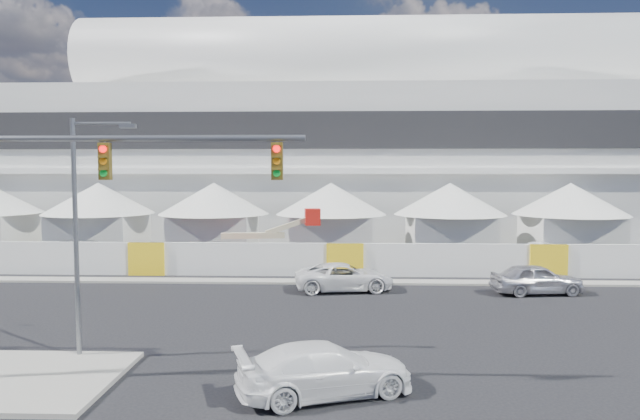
{
  "coord_description": "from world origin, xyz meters",
  "views": [
    {
      "loc": [
        5.74,
        -19.38,
        6.36
      ],
      "look_at": [
        4.67,
        10.0,
        4.3
      ],
      "focal_mm": 32.0,
      "sensor_mm": 36.0,
      "label": 1
    }
  ],
  "objects_px": {
    "lot_car_b": "(580,259)",
    "streetlight_median": "(82,220)",
    "sedan_silver": "(537,279)",
    "pickup_near": "(325,369)",
    "lot_car_a": "(545,253)",
    "boom_lift": "(244,253)",
    "pickup_curb": "(344,277)",
    "lot_car_c": "(92,252)"
  },
  "relations": [
    {
      "from": "lot_car_b",
      "to": "streetlight_median",
      "type": "bearing_deg",
      "value": 109.84
    },
    {
      "from": "sedan_silver",
      "to": "pickup_near",
      "type": "bearing_deg",
      "value": 135.37
    },
    {
      "from": "lot_car_a",
      "to": "streetlight_median",
      "type": "relative_size",
      "value": 0.51
    },
    {
      "from": "pickup_near",
      "to": "lot_car_a",
      "type": "xyz_separation_m",
      "value": [
        14.61,
        23.9,
        -0.07
      ]
    },
    {
      "from": "pickup_near",
      "to": "lot_car_a",
      "type": "height_order",
      "value": "pickup_near"
    },
    {
      "from": "lot_car_b",
      "to": "boom_lift",
      "type": "height_order",
      "value": "boom_lift"
    },
    {
      "from": "pickup_curb",
      "to": "lot_car_a",
      "type": "xyz_separation_m",
      "value": [
        13.97,
        9.84,
        -0.06
      ]
    },
    {
      "from": "streetlight_median",
      "to": "pickup_near",
      "type": "bearing_deg",
      "value": -19.03
    },
    {
      "from": "sedan_silver",
      "to": "boom_lift",
      "type": "relative_size",
      "value": 0.59
    },
    {
      "from": "pickup_near",
      "to": "lot_car_b",
      "type": "height_order",
      "value": "pickup_near"
    },
    {
      "from": "pickup_near",
      "to": "streetlight_median",
      "type": "bearing_deg",
      "value": 50.81
    },
    {
      "from": "sedan_silver",
      "to": "lot_car_a",
      "type": "relative_size",
      "value": 1.13
    },
    {
      "from": "sedan_silver",
      "to": "lot_car_b",
      "type": "height_order",
      "value": "sedan_silver"
    },
    {
      "from": "lot_car_a",
      "to": "boom_lift",
      "type": "bearing_deg",
      "value": 122.5
    },
    {
      "from": "pickup_near",
      "to": "streetlight_median",
      "type": "xyz_separation_m",
      "value": [
        -8.19,
        2.83,
        3.96
      ]
    },
    {
      "from": "sedan_silver",
      "to": "boom_lift",
      "type": "bearing_deg",
      "value": 60.15
    },
    {
      "from": "boom_lift",
      "to": "lot_car_b",
      "type": "bearing_deg",
      "value": -6.6
    },
    {
      "from": "lot_car_c",
      "to": "boom_lift",
      "type": "distance_m",
      "value": 11.27
    },
    {
      "from": "pickup_curb",
      "to": "lot_car_b",
      "type": "height_order",
      "value": "pickup_curb"
    },
    {
      "from": "pickup_near",
      "to": "pickup_curb",
      "type": "bearing_deg",
      "value": -22.75
    },
    {
      "from": "pickup_curb",
      "to": "lot_car_b",
      "type": "xyz_separation_m",
      "value": [
        15.2,
        7.04,
        -0.06
      ]
    },
    {
      "from": "boom_lift",
      "to": "pickup_near",
      "type": "bearing_deg",
      "value": -82.5
    },
    {
      "from": "sedan_silver",
      "to": "streetlight_median",
      "type": "relative_size",
      "value": 0.58
    },
    {
      "from": "lot_car_c",
      "to": "lot_car_b",
      "type": "bearing_deg",
      "value": -74.7
    },
    {
      "from": "lot_car_b",
      "to": "boom_lift",
      "type": "xyz_separation_m",
      "value": [
        -21.6,
        -0.61,
        0.37
      ]
    },
    {
      "from": "sedan_silver",
      "to": "lot_car_c",
      "type": "bearing_deg",
      "value": 64.56
    },
    {
      "from": "lot_car_b",
      "to": "lot_car_a",
      "type": "bearing_deg",
      "value": 6.16
    },
    {
      "from": "lot_car_a",
      "to": "lot_car_b",
      "type": "height_order",
      "value": "lot_car_a"
    },
    {
      "from": "lot_car_a",
      "to": "lot_car_c",
      "type": "bearing_deg",
      "value": 115.09
    },
    {
      "from": "lot_car_a",
      "to": "streetlight_median",
      "type": "bearing_deg",
      "value": 155.75
    },
    {
      "from": "lot_car_a",
      "to": "lot_car_c",
      "type": "xyz_separation_m",
      "value": [
        -31.41,
        -1.14,
        0.06
      ]
    },
    {
      "from": "lot_car_b",
      "to": "pickup_curb",
      "type": "bearing_deg",
      "value": 97.45
    },
    {
      "from": "sedan_silver",
      "to": "pickup_near",
      "type": "distance_m",
      "value": 17.19
    },
    {
      "from": "sedan_silver",
      "to": "pickup_curb",
      "type": "bearing_deg",
      "value": 80.41
    },
    {
      "from": "lot_car_b",
      "to": "boom_lift",
      "type": "relative_size",
      "value": 0.5
    },
    {
      "from": "lot_car_b",
      "to": "lot_car_c",
      "type": "distance_m",
      "value": 32.67
    },
    {
      "from": "lot_car_a",
      "to": "lot_car_c",
      "type": "height_order",
      "value": "lot_car_c"
    },
    {
      "from": "lot_car_a",
      "to": "boom_lift",
      "type": "relative_size",
      "value": 0.52
    },
    {
      "from": "lot_car_c",
      "to": "boom_lift",
      "type": "height_order",
      "value": "boom_lift"
    },
    {
      "from": "sedan_silver",
      "to": "pickup_near",
      "type": "relative_size",
      "value": 0.9
    },
    {
      "from": "streetlight_median",
      "to": "pickup_curb",
      "type": "bearing_deg",
      "value": 51.84
    },
    {
      "from": "sedan_silver",
      "to": "streetlight_median",
      "type": "xyz_separation_m",
      "value": [
        -18.71,
        -10.77,
        3.92
      ]
    }
  ]
}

